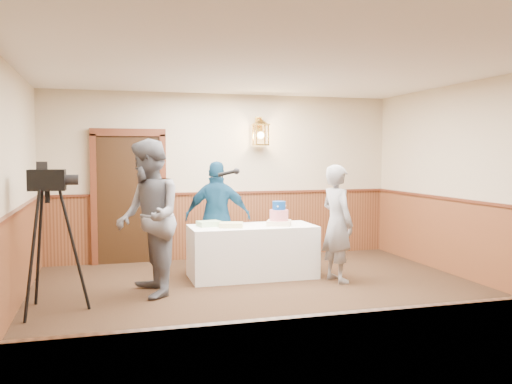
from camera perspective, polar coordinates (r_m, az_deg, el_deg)
ground at (r=6.18m, az=3.85°, el=-12.73°), size 7.00×7.00×0.00m
room_shell at (r=6.34m, az=2.08°, el=1.67°), size 6.02×7.02×2.81m
display_table at (r=7.88m, az=-0.40°, el=-6.27°), size 1.80×0.80×0.75m
tiered_cake at (r=7.86m, az=2.43°, el=-2.52°), size 0.44×0.44×0.35m
sheet_cake_yellow at (r=7.64m, az=-2.63°, el=-3.48°), size 0.38×0.33×0.07m
sheet_cake_green at (r=7.79m, az=-4.97°, el=-3.34°), size 0.35×0.30×0.07m
interviewer at (r=6.89m, az=-11.26°, el=-2.68°), size 1.60×1.04×1.97m
baker at (r=7.63m, az=8.54°, el=-3.28°), size 0.50×0.66×1.63m
assistant_p at (r=8.16m, az=-4.05°, el=-2.63°), size 1.06×0.67×1.67m
tv_camera_rig at (r=6.53m, az=-20.97°, el=-5.58°), size 0.63×0.59×1.61m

